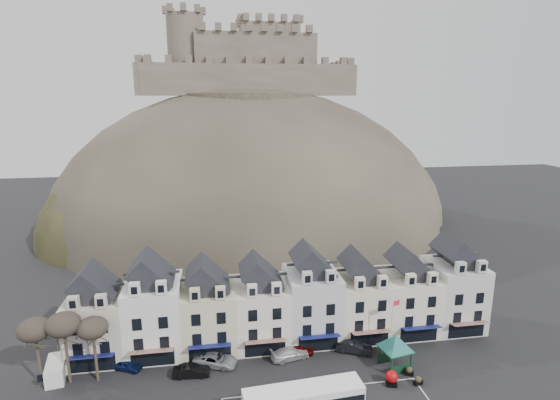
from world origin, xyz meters
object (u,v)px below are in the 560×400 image
Objects in this scene: white_van at (56,370)px; car_white at (290,353)px; car_maroon at (299,349)px; flagpole at (392,324)px; red_buoy at (391,378)px; car_charcoal at (354,347)px; car_silver at (215,360)px; car_black at (191,371)px; car_navy at (127,365)px; bus_shelter at (396,342)px.

white_van is 27.42m from car_white.
car_maroon is (28.77, 0.25, -0.40)m from white_van.
flagpole reaches higher than car_maroon.
car_charcoal is at bearing 107.22° from red_buoy.
red_buoy is 0.38× the size of car_charcoal.
car_maroon is at bearing 167.79° from flagpole.
car_black is at bearing 142.59° from car_silver.
car_silver is 9.20m from car_white.
car_silver is at bearing -69.72° from car_navy.
red_buoy is 0.33× the size of car_silver.
car_black is 0.87× the size of car_white.
car_maroon is (20.95, 0.00, 0.00)m from car_navy.
car_charcoal is at bearing -81.36° from car_black.
bus_shelter is 1.80× the size of car_maroon.
car_silver is at bearing 175.72° from flagpole.
car_navy is 10.43m from car_silver.
bus_shelter reaches higher than car_silver.
bus_shelter is 24.31m from car_black.
bus_shelter reaches higher than car_black.
flagpole is 2.15× the size of car_navy.
car_white is at bearing -69.19° from car_silver.
car_silver is 17.48m from car_charcoal.
car_maroon is (10.55, 0.79, -0.11)m from car_silver.
flagpole reaches higher than car_black.
car_white is 1.35× the size of car_maroon.
white_van reaches higher than car_navy.
car_maroon is (-11.14, 2.41, -3.83)m from flagpole.
bus_shelter is 0.84× the size of flagpole.
car_navy is at bearing 160.45° from bus_shelter.
car_white is at bearing -78.18° from car_black.
red_buoy is at bearing -139.02° from car_charcoal.
car_maroon is (-10.76, 4.47, -2.68)m from bus_shelter.
red_buoy is at bearing -79.64° from car_navy.
car_silver is at bearing -12.44° from white_van.
car_navy is 27.89m from car_charcoal.
red_buoy reaches higher than car_silver.
car_black is 0.82× the size of car_silver.
car_silver reaches higher than car_maroon.
white_van is at bearing 103.66° from car_maroon.
car_black is 1.17× the size of car_maroon.
white_van is at bearing 85.52° from car_black.
flagpole is 1.64× the size of white_van.
bus_shelter is 2.40m from flagpole.
flagpole is 24.76m from car_black.
red_buoy reaches higher than car_charcoal.
flagpole is (2.09, 5.21, 3.57)m from red_buoy.
white_van is 35.70m from car_charcoal.
bus_shelter reaches higher than red_buoy.
bus_shelter is 21.78m from car_silver.
flagpole is 1.59× the size of car_white.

